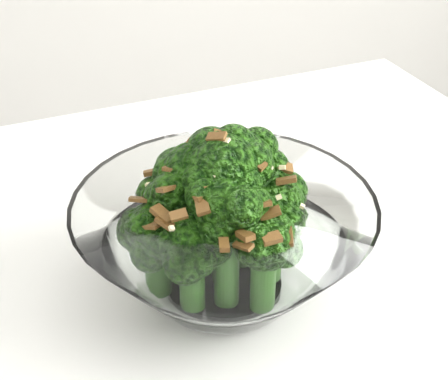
{
  "coord_description": "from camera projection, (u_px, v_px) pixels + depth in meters",
  "views": [
    {
      "loc": [
        0.28,
        -0.15,
        1.09
      ],
      "look_at": [
        0.31,
        0.24,
        0.84
      ],
      "focal_mm": 55.0,
      "sensor_mm": 36.0,
      "label": 1
    }
  ],
  "objects": [
    {
      "name": "broccoli_dish",
      "position": [
        222.0,
        235.0,
        0.48
      ],
      "size": [
        0.21,
        0.21,
        0.14
      ],
      "color": "white",
      "rests_on": "table"
    }
  ]
}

